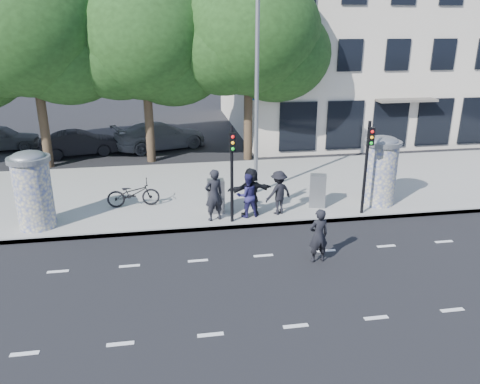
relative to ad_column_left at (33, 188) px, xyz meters
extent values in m
plane|color=black|center=(7.20, -4.50, -1.54)|extent=(120.00, 120.00, 0.00)
cube|color=gray|center=(7.20, 3.00, -1.46)|extent=(40.00, 8.00, 0.15)
cube|color=slate|center=(7.20, -0.95, -1.46)|extent=(40.00, 0.10, 0.16)
cube|color=silver|center=(7.20, -6.70, -1.53)|extent=(32.00, 0.12, 0.01)
cube|color=silver|center=(7.20, -3.10, -1.53)|extent=(32.00, 0.12, 0.01)
cylinder|color=beige|center=(0.00, 0.00, -0.24)|extent=(1.20, 1.20, 2.30)
cylinder|color=slate|center=(0.00, 0.00, 0.99)|extent=(1.36, 1.36, 0.16)
ellipsoid|color=slate|center=(0.00, 0.00, 1.07)|extent=(1.10, 1.10, 0.38)
cylinder|color=beige|center=(12.40, 0.20, -0.24)|extent=(1.20, 1.20, 2.30)
cylinder|color=slate|center=(12.40, 0.20, 0.99)|extent=(1.36, 1.36, 0.16)
ellipsoid|color=slate|center=(12.40, 0.20, 1.07)|extent=(1.10, 1.10, 0.38)
cylinder|color=black|center=(6.60, -0.65, 0.31)|extent=(0.11, 0.11, 3.40)
cube|color=black|center=(6.60, -0.83, 1.51)|extent=(0.22, 0.14, 0.62)
cylinder|color=black|center=(11.40, -0.65, 0.31)|extent=(0.11, 0.11, 3.40)
cube|color=black|center=(11.40, -0.83, 1.51)|extent=(0.22, 0.14, 0.62)
cylinder|color=slate|center=(8.00, 2.20, 2.61)|extent=(0.16, 0.16, 8.00)
cylinder|color=#38281C|center=(-1.30, 8.00, 0.82)|extent=(0.44, 0.44, 4.73)
ellipsoid|color=black|center=(-1.30, 8.00, 4.97)|extent=(7.20, 7.20, 6.12)
cylinder|color=#38281C|center=(3.70, 8.20, 0.67)|extent=(0.44, 0.44, 4.41)
ellipsoid|color=black|center=(3.70, 8.20, 4.54)|extent=(6.80, 6.80, 5.78)
cylinder|color=#38281C|center=(8.70, 7.80, 0.76)|extent=(0.44, 0.44, 4.59)
ellipsoid|color=black|center=(8.70, 7.80, 4.79)|extent=(7.00, 7.00, 5.95)
cube|color=beige|center=(19.20, 15.50, 4.46)|extent=(20.00, 15.00, 12.00)
cube|color=black|center=(19.20, 7.95, 0.06)|extent=(18.00, 0.10, 2.60)
cube|color=#59544C|center=(17.20, 7.60, 1.36)|extent=(3.20, 0.90, 0.12)
cube|color=#194C8C|center=(9.70, 7.95, 1.66)|extent=(1.60, 0.06, 0.30)
imported|color=black|center=(-0.06, 0.20, -0.53)|extent=(0.99, 0.84, 1.71)
imported|color=black|center=(6.00, -0.40, -0.46)|extent=(0.79, 0.65, 1.86)
imported|color=navy|center=(7.20, -0.29, -0.58)|extent=(0.86, 0.72, 1.61)
imported|color=black|center=(8.37, -0.20, -0.58)|extent=(1.20, 0.96, 1.62)
imported|color=black|center=(7.35, -0.15, -0.51)|extent=(1.69, 0.78, 1.77)
imported|color=black|center=(8.71, -3.69, -0.71)|extent=(0.65, 0.47, 1.66)
imported|color=black|center=(3.14, 1.41, -0.88)|extent=(0.75, 1.97, 1.02)
cube|color=#5E5F63|center=(6.15, 0.30, -0.76)|extent=(0.60, 0.44, 1.25)
cube|color=slate|center=(9.99, 0.26, -0.76)|extent=(0.70, 0.60, 1.25)
imported|color=#4C4F52|center=(-4.67, 11.87, -0.82)|extent=(2.04, 4.32, 1.43)
imported|color=black|center=(-0.09, 10.01, -0.87)|extent=(2.24, 4.27, 1.34)
imported|color=slate|center=(4.20, 10.78, -0.78)|extent=(3.85, 5.61, 1.51)
camera|label=1|loc=(4.41, -15.60, 5.09)|focal=35.00mm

